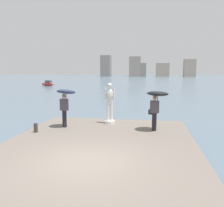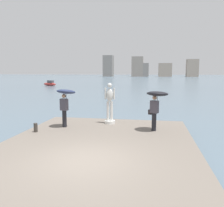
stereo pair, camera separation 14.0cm
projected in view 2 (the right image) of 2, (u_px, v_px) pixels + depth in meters
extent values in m
plane|color=slate|center=(142.00, 88.00, 46.72)|extent=(400.00, 400.00, 0.00)
cube|color=#70665B|center=(98.00, 148.00, 9.45)|extent=(7.82, 9.70, 0.40)
cylinder|color=silver|center=(110.00, 122.00, 12.96)|extent=(0.57, 0.57, 0.17)
cylinder|color=silver|center=(108.00, 111.00, 12.89)|extent=(0.15, 0.15, 1.07)
cylinder|color=silver|center=(112.00, 111.00, 12.86)|extent=(0.15, 0.15, 1.07)
ellipsoid|color=silver|center=(110.00, 95.00, 12.75)|extent=(0.38, 0.26, 0.70)
sphere|color=silver|center=(110.00, 85.00, 12.68)|extent=(0.24, 0.24, 0.24)
cylinder|color=silver|center=(105.00, 93.00, 12.78)|extent=(0.10, 0.10, 0.62)
cylinder|color=silver|center=(114.00, 94.00, 12.70)|extent=(0.10, 0.10, 0.62)
cylinder|color=black|center=(64.00, 119.00, 12.08)|extent=(0.22, 0.22, 0.88)
cube|color=#47424C|center=(64.00, 105.00, 11.98)|extent=(0.44, 0.35, 0.60)
sphere|color=#A87A5B|center=(64.00, 96.00, 11.92)|extent=(0.21, 0.21, 0.21)
cylinder|color=#262626|center=(66.00, 98.00, 11.91)|extent=(0.02, 0.02, 0.56)
ellipsoid|color=navy|center=(66.00, 92.00, 11.87)|extent=(1.22, 1.23, 0.36)
cylinder|color=black|center=(154.00, 122.00, 11.31)|extent=(0.22, 0.22, 0.88)
cube|color=#47424C|center=(154.00, 107.00, 11.21)|extent=(0.44, 0.37, 0.60)
sphere|color=#A87A5B|center=(155.00, 98.00, 11.15)|extent=(0.21, 0.21, 0.21)
cylinder|color=#262626|center=(157.00, 100.00, 11.14)|extent=(0.02, 0.02, 0.53)
ellipsoid|color=black|center=(157.00, 94.00, 11.09)|extent=(1.36, 1.37, 0.32)
cube|color=black|center=(150.00, 112.00, 11.38)|extent=(0.20, 0.16, 0.24)
cylinder|color=#38332D|center=(36.00, 128.00, 11.11)|extent=(0.18, 0.18, 0.43)
ellipsoid|color=#9E2D28|center=(50.00, 84.00, 53.58)|extent=(4.08, 2.66, 0.74)
cube|color=#4C4C51|center=(51.00, 82.00, 53.32)|extent=(1.73, 1.33, 0.56)
cube|color=gray|center=(108.00, 66.00, 155.13)|extent=(6.29, 7.62, 13.75)
cube|color=gray|center=(138.00, 67.00, 151.25)|extent=(7.28, 6.68, 12.77)
cube|color=gray|center=(145.00, 70.00, 149.65)|extent=(5.11, 4.33, 8.58)
cube|color=gray|center=(165.00, 70.00, 149.15)|extent=(8.26, 6.74, 8.52)
cube|color=gray|center=(192.00, 68.00, 144.85)|extent=(6.99, 5.73, 10.82)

